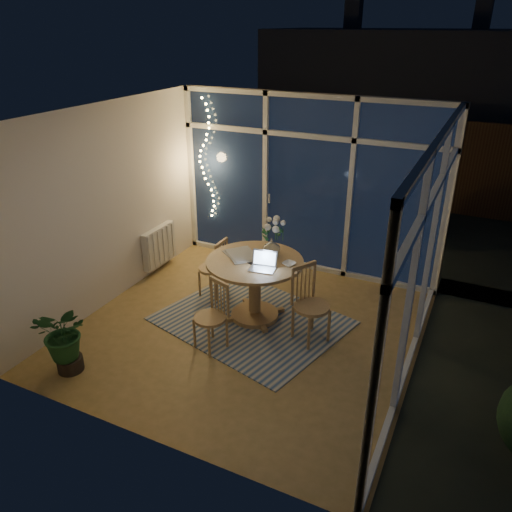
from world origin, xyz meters
name	(u,v)px	position (x,y,z in m)	size (l,w,h in m)	color
floor	(247,329)	(0.00, 0.00, 0.00)	(4.00, 4.00, 0.00)	olive
ceiling	(246,115)	(0.00, 0.00, 2.60)	(4.00, 4.00, 0.00)	white
wall_back	(308,185)	(0.00, 2.00, 1.30)	(4.00, 0.04, 2.60)	silver
wall_front	(135,319)	(0.00, -2.00, 1.30)	(4.00, 0.04, 2.60)	silver
wall_left	(108,207)	(-2.00, 0.00, 1.30)	(0.04, 4.00, 2.60)	silver
wall_right	(429,267)	(2.00, 0.00, 1.30)	(0.04, 4.00, 2.60)	silver
window_wall_back	(307,186)	(0.00, 1.96, 1.30)	(4.00, 0.10, 2.60)	silver
window_wall_right	(425,266)	(1.96, 0.00, 1.30)	(0.10, 4.00, 2.60)	silver
radiator	(159,246)	(-1.94, 0.90, 0.40)	(0.10, 0.70, 0.58)	silver
fairy_lights	(206,160)	(-1.65, 1.88, 1.52)	(0.24, 0.10, 1.85)	#FFD366
garden_patio	(380,213)	(0.50, 5.00, -0.06)	(12.00, 6.00, 0.10)	black
garden_fence	(366,158)	(0.00, 5.50, 0.90)	(11.00, 0.08, 1.80)	#372014
neighbour_roof	(415,79)	(0.30, 8.50, 2.20)	(7.00, 3.00, 2.20)	#2E3037
garden_shrubs	(291,204)	(-0.80, 3.40, 0.45)	(0.90, 0.90, 0.90)	black
rug	(251,320)	(-0.04, 0.19, 0.01)	(2.17, 1.73, 0.01)	#C1B59D
dining_table	(255,289)	(-0.04, 0.29, 0.41)	(1.20, 1.20, 0.82)	olive
chair_left	(212,267)	(-0.82, 0.58, 0.43)	(0.40, 0.40, 0.86)	olive
chair_right	(312,305)	(0.78, 0.13, 0.48)	(0.44, 0.44, 0.96)	olive
chair_front	(210,316)	(-0.21, -0.52, 0.42)	(0.39, 0.39, 0.85)	olive
laptop	(262,261)	(0.15, 0.10, 0.93)	(0.30, 0.26, 0.22)	#B3B3B8
flower_vase	(272,247)	(0.08, 0.52, 0.92)	(0.20, 0.20, 0.21)	white
bowl	(289,264)	(0.40, 0.34, 0.84)	(0.15, 0.15, 0.04)	white
newspapers	(241,255)	(-0.26, 0.34, 0.83)	(0.41, 0.32, 0.02)	#B9B8B0
phone	(252,263)	(-0.03, 0.19, 0.82)	(0.11, 0.05, 0.01)	black
potted_plant	(66,341)	(-1.39, -1.55, 0.38)	(0.54, 0.47, 0.76)	#17421E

